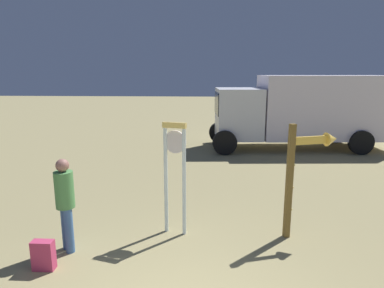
{
  "coord_description": "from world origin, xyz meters",
  "views": [
    {
      "loc": [
        0.34,
        -3.23,
        2.99
      ],
      "look_at": [
        -0.12,
        5.21,
        1.2
      ],
      "focal_mm": 31.6,
      "sensor_mm": 36.0,
      "label": 1
    }
  ],
  "objects_px": {
    "arrow_sign": "(307,162)",
    "person_near_clock": "(65,200)",
    "standing_clock": "(175,166)",
    "box_truck_near": "(306,109)",
    "backpack": "(44,255)"
  },
  "relations": [
    {
      "from": "person_near_clock",
      "to": "backpack",
      "type": "height_order",
      "value": "person_near_clock"
    },
    {
      "from": "backpack",
      "to": "box_truck_near",
      "type": "bearing_deg",
      "value": 54.78
    },
    {
      "from": "standing_clock",
      "to": "person_near_clock",
      "type": "bearing_deg",
      "value": -156.68
    },
    {
      "from": "backpack",
      "to": "box_truck_near",
      "type": "relative_size",
      "value": 0.07
    },
    {
      "from": "backpack",
      "to": "arrow_sign",
      "type": "bearing_deg",
      "value": 17.76
    },
    {
      "from": "person_near_clock",
      "to": "box_truck_near",
      "type": "relative_size",
      "value": 0.23
    },
    {
      "from": "arrow_sign",
      "to": "backpack",
      "type": "bearing_deg",
      "value": -162.24
    },
    {
      "from": "standing_clock",
      "to": "box_truck_near",
      "type": "distance_m",
      "value": 8.81
    },
    {
      "from": "standing_clock",
      "to": "backpack",
      "type": "xyz_separation_m",
      "value": [
        -1.91,
        -1.34,
        -1.08
      ]
    },
    {
      "from": "standing_clock",
      "to": "box_truck_near",
      "type": "bearing_deg",
      "value": 59.88
    },
    {
      "from": "backpack",
      "to": "standing_clock",
      "type": "bearing_deg",
      "value": 35.15
    },
    {
      "from": "arrow_sign",
      "to": "person_near_clock",
      "type": "xyz_separation_m",
      "value": [
        -4.14,
        -0.79,
        -0.51
      ]
    },
    {
      "from": "standing_clock",
      "to": "box_truck_near",
      "type": "xyz_separation_m",
      "value": [
        4.42,
        7.61,
        0.28
      ]
    },
    {
      "from": "arrow_sign",
      "to": "person_near_clock",
      "type": "bearing_deg",
      "value": -169.18
    },
    {
      "from": "person_near_clock",
      "to": "backpack",
      "type": "bearing_deg",
      "value": -103.73
    }
  ]
}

